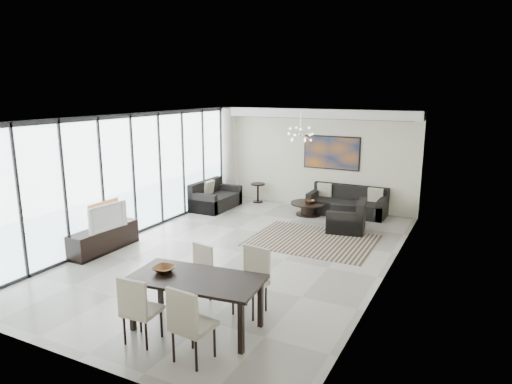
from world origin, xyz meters
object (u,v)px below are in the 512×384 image
Objects in this scene: coffee_table at (308,208)px; television at (105,217)px; dining_table at (196,283)px; sofa_main at (347,205)px; tv_console at (104,239)px.

coffee_table is 5.61m from television.
coffee_table is at bearing -24.80° from television.
dining_table is at bearing -111.42° from television.
dining_table is at bearing -83.74° from coffee_table.
sofa_main is 7.19m from dining_table.
television reaches higher than tv_console.
tv_console is at bearing -126.23° from sofa_main.
dining_table is (0.72, -6.60, 0.52)m from coffee_table.
dining_table is at bearing -91.74° from sofa_main.
coffee_table is at bearing 96.26° from dining_table.
dining_table reaches higher than sofa_main.
coffee_table is at bearing 58.10° from tv_console.
dining_table is at bearing -26.63° from tv_console.
dining_table reaches higher than tv_console.
tv_console reaches higher than coffee_table.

